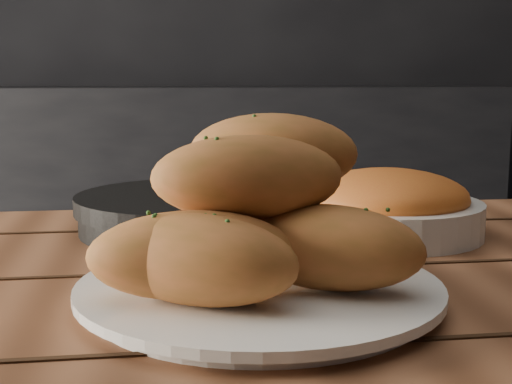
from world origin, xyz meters
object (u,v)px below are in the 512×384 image
(bread_rolls, at_px, (247,220))
(plate, at_px, (259,292))
(bowl, at_px, (387,206))
(skillet, at_px, (193,212))

(bread_rolls, bearing_deg, plate, 28.93)
(plate, height_order, bowl, bowl)
(plate, xyz_separation_m, bowl, (0.19, 0.24, 0.02))
(skillet, bearing_deg, bowl, -13.27)
(plate, xyz_separation_m, bread_rolls, (-0.01, -0.01, 0.06))
(skillet, bearing_deg, bread_rolls, -84.50)
(plate, bearing_deg, skillet, 97.68)
(bread_rolls, relative_size, bowl, 1.23)
(plate, height_order, skillet, skillet)
(bread_rolls, bearing_deg, skillet, 95.50)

